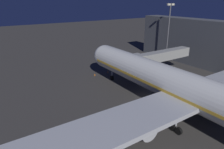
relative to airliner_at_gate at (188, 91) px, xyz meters
The scene contains 6 objects.
ground_plane 10.71m from the airliner_at_gate, 90.00° to the right, with size 320.00×320.00×0.00m, color #383533.
airliner_at_gate is the anchor object (origin of this frame).
jet_bridge 21.19m from the airliner_at_gate, 121.70° to the right, with size 20.56×3.40×7.33m.
apron_floodlight_mast 37.86m from the airliner_at_gate, 132.86° to the right, with size 2.90×0.50×19.03m.
traffic_cone_nose_port 29.12m from the airliner_at_gate, 94.41° to the right, with size 0.36×0.36×0.55m, color orange.
traffic_cone_nose_starboard 29.12m from the airliner_at_gate, 85.59° to the right, with size 0.36×0.36×0.55m, color orange.
Camera 1 is at (27.90, 27.87, 20.06)m, focal length 32.46 mm.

